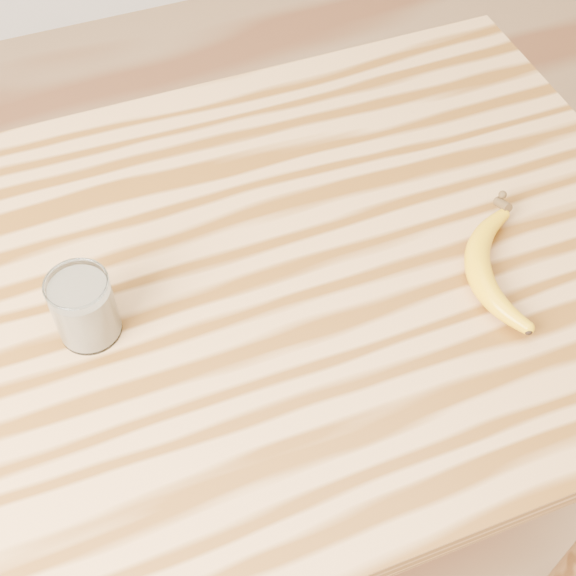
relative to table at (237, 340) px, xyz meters
name	(u,v)px	position (x,y,z in m)	size (l,w,h in m)	color
table	(237,340)	(0.00, 0.00, 0.00)	(1.20, 0.80, 0.90)	tan
smoothie_glass	(84,308)	(-0.18, -0.01, 0.18)	(0.08, 0.08, 0.09)	white
banana	(477,268)	(0.30, -0.10, 0.15)	(0.10, 0.28, 0.03)	#DDA30C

